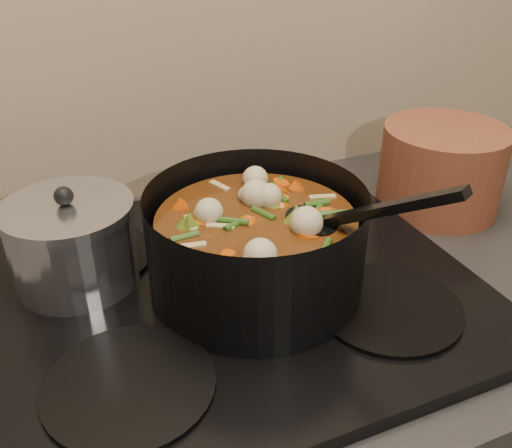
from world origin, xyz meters
name	(u,v)px	position (x,y,z in m)	size (l,w,h in m)	color
stovetop	(229,287)	(0.00, 1.93, 0.92)	(0.62, 0.54, 0.03)	black
stockpot	(257,245)	(0.03, 1.91, 0.99)	(0.33, 0.36, 0.20)	black
saucepan	(73,243)	(-0.18, 2.01, 0.99)	(0.17, 0.17, 0.14)	silver
terracotta_crock	(441,169)	(0.41, 2.02, 0.98)	(0.20, 0.20, 0.14)	brown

